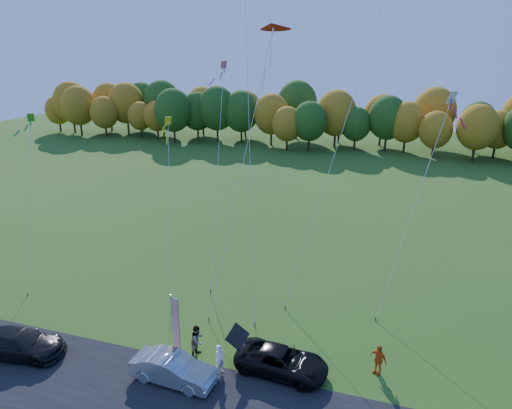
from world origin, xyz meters
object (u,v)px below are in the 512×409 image
(silver_sedan, at_px, (173,369))
(feather_flag, at_px, (175,323))
(person_east, at_px, (378,359))
(black_suv, at_px, (282,361))

(silver_sedan, distance_m, feather_flag, 2.29)
(person_east, height_order, feather_flag, feather_flag)
(black_suv, bearing_deg, silver_sedan, 119.32)
(feather_flag, bearing_deg, silver_sedan, -72.09)
(black_suv, bearing_deg, person_east, -68.33)
(black_suv, bearing_deg, feather_flag, 105.70)
(black_suv, xyz_separation_m, feather_flag, (-5.59, -1.07, 1.90))
(silver_sedan, xyz_separation_m, person_east, (10.04, 3.82, 0.12))
(black_suv, height_order, person_east, person_east)
(black_suv, relative_size, silver_sedan, 1.10)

